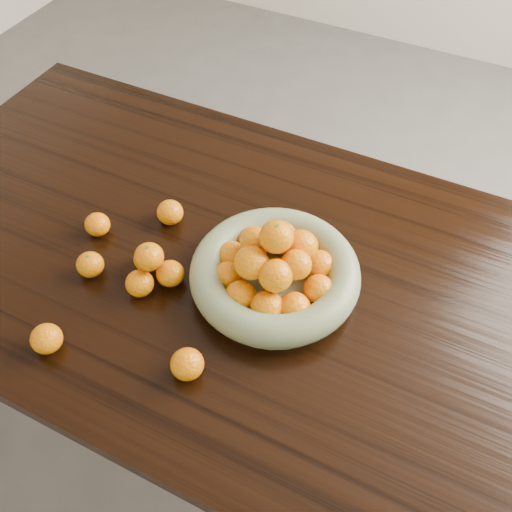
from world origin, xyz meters
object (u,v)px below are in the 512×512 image
at_px(loose_orange_0, 90,265).
at_px(dining_table, 264,297).
at_px(fruit_bowl, 275,271).
at_px(orange_pyramid, 152,268).

bearing_deg(loose_orange_0, dining_table, 25.59).
distance_m(fruit_bowl, orange_pyramid, 0.27).
bearing_deg(dining_table, orange_pyramid, -149.97).
distance_m(dining_table, loose_orange_0, 0.41).
xyz_separation_m(dining_table, orange_pyramid, (-0.22, -0.13, 0.13)).
xyz_separation_m(dining_table, loose_orange_0, (-0.35, -0.17, 0.12)).
bearing_deg(loose_orange_0, fruit_bowl, 21.38).
bearing_deg(loose_orange_0, orange_pyramid, 17.87).
relative_size(fruit_bowl, orange_pyramid, 2.84).
height_order(dining_table, fruit_bowl, fruit_bowl).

